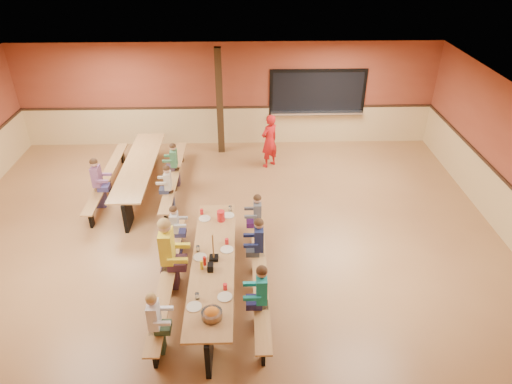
{
  "coord_description": "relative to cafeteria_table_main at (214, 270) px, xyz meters",
  "views": [
    {
      "loc": [
        0.48,
        -7.69,
        5.94
      ],
      "look_at": [
        0.69,
        0.17,
        1.15
      ],
      "focal_mm": 32.0,
      "sensor_mm": 36.0,
      "label": 1
    }
  ],
  "objects": [
    {
      "name": "ground",
      "position": [
        0.11,
        1.46,
        -0.53
      ],
      "size": [
        12.0,
        12.0,
        0.0
      ],
      "primitive_type": "plane",
      "color": "brown",
      "rests_on": "ground"
    },
    {
      "name": "room_envelope",
      "position": [
        0.11,
        1.46,
        0.16
      ],
      "size": [
        12.04,
        10.04,
        3.02
      ],
      "color": "brown",
      "rests_on": "ground"
    },
    {
      "name": "kitchen_pass_through",
      "position": [
        2.71,
        6.42,
        0.96
      ],
      "size": [
        2.78,
        0.28,
        1.38
      ],
      "color": "black",
      "rests_on": "ground"
    },
    {
      "name": "structural_post",
      "position": [
        -0.09,
        5.86,
        0.97
      ],
      "size": [
        0.18,
        0.18,
        3.0
      ],
      "primitive_type": "cube",
      "color": "black",
      "rests_on": "ground"
    },
    {
      "name": "cafeteria_table_main",
      "position": [
        0.0,
        0.0,
        0.0
      ],
      "size": [
        1.91,
        3.7,
        0.74
      ],
      "color": "#A97843",
      "rests_on": "ground"
    },
    {
      "name": "cafeteria_table_second",
      "position": [
        -2.01,
        3.71,
        0.0
      ],
      "size": [
        1.91,
        3.7,
        0.74
      ],
      "color": "#A97843",
      "rests_on": "ground"
    },
    {
      "name": "seated_child_white_left",
      "position": [
        -0.82,
        -1.29,
        0.07
      ],
      "size": [
        0.36,
        0.29,
        1.18
      ],
      "primitive_type": null,
      "color": "white",
      "rests_on": "ground"
    },
    {
      "name": "seated_adult_yellow",
      "position": [
        -0.83,
        0.21,
        0.21
      ],
      "size": [
        0.5,
        0.41,
        1.47
      ],
      "primitive_type": null,
      "color": "yellow",
      "rests_on": "ground"
    },
    {
      "name": "seated_child_grey_left",
      "position": [
        -0.83,
        1.18,
        0.03
      ],
      "size": [
        0.32,
        0.26,
        1.11
      ],
      "primitive_type": null,
      "color": "#B9B9B9",
      "rests_on": "ground"
    },
    {
      "name": "seated_child_teal_right",
      "position": [
        0.83,
        -0.79,
        0.1
      ],
      "size": [
        0.39,
        0.32,
        1.25
      ],
      "primitive_type": null,
      "color": "teal",
      "rests_on": "ground"
    },
    {
      "name": "seated_child_navy_right",
      "position": [
        0.83,
        0.55,
        0.08
      ],
      "size": [
        0.37,
        0.31,
        1.22
      ],
      "primitive_type": null,
      "color": "#1A224E",
      "rests_on": "ground"
    },
    {
      "name": "seated_child_char_right",
      "position": [
        0.83,
        1.47,
        0.06
      ],
      "size": [
        0.35,
        0.28,
        1.16
      ],
      "primitive_type": null,
      "color": "#53555D",
      "rests_on": "ground"
    },
    {
      "name": "seated_child_purple_sec",
      "position": [
        -2.83,
        3.0,
        0.09
      ],
      "size": [
        0.38,
        0.31,
        1.24
      ],
      "primitive_type": null,
      "color": "#7E4D78",
      "rests_on": "ground"
    },
    {
      "name": "seated_child_green_sec",
      "position": [
        -1.18,
        3.94,
        0.05
      ],
      "size": [
        0.34,
        0.28,
        1.15
      ],
      "primitive_type": null,
      "color": "#408355",
      "rests_on": "ground"
    },
    {
      "name": "seated_child_tan_sec",
      "position": [
        -1.18,
        2.84,
        0.03
      ],
      "size": [
        0.32,
        0.26,
        1.12
      ],
      "primitive_type": null,
      "color": "beige",
      "rests_on": "ground"
    },
    {
      "name": "standing_woman",
      "position": [
        1.25,
        4.92,
        0.22
      ],
      "size": [
        0.64,
        0.62,
        1.49
      ],
      "primitive_type": "imported",
      "rotation": [
        0.0,
        0.0,
        3.84
      ],
      "color": "red",
      "rests_on": "ground"
    },
    {
      "name": "punch_pitcher",
      "position": [
        0.09,
        1.23,
        0.32
      ],
      "size": [
        0.16,
        0.16,
        0.22
      ],
      "primitive_type": "cylinder",
      "color": "red",
      "rests_on": "cafeteria_table_main"
    },
    {
      "name": "chip_bowl",
      "position": [
        0.05,
        -1.32,
        0.29
      ],
      "size": [
        0.32,
        0.32,
        0.15
      ],
      "primitive_type": null,
      "color": "orange",
      "rests_on": "cafeteria_table_main"
    },
    {
      "name": "napkin_dispenser",
      "position": [
        -0.03,
        -0.24,
        0.28
      ],
      "size": [
        0.1,
        0.14,
        0.13
      ],
      "primitive_type": "cube",
      "color": "black",
      "rests_on": "cafeteria_table_main"
    },
    {
      "name": "condiment_mustard",
      "position": [
        -0.18,
        -0.21,
        0.3
      ],
      "size": [
        0.06,
        0.06,
        0.17
      ],
      "primitive_type": "cylinder",
      "color": "yellow",
      "rests_on": "cafeteria_table_main"
    },
    {
      "name": "condiment_ketchup",
      "position": [
        -0.14,
        -0.1,
        0.3
      ],
      "size": [
        0.06,
        0.06,
        0.17
      ],
      "primitive_type": "cylinder",
      "color": "#B2140F",
      "rests_on": "cafeteria_table_main"
    },
    {
      "name": "table_paddle",
      "position": [
        0.01,
        0.04,
        0.35
      ],
      "size": [
        0.16,
        0.16,
        0.56
      ],
      "color": "black",
      "rests_on": "cafeteria_table_main"
    },
    {
      "name": "place_settings",
      "position": [
        0.0,
        0.0,
        0.27
      ],
      "size": [
        0.65,
        3.3,
        0.11
      ],
      "primitive_type": null,
      "color": "beige",
      "rests_on": "cafeteria_table_main"
    }
  ]
}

